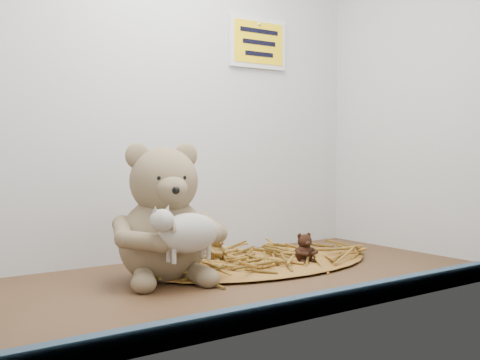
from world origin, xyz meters
TOP-DOWN VIEW (x-y plane):
  - alcove_shell at (0.00, 9.00)cm, footprint 120.40×60.20cm
  - front_rail at (0.00, -28.80)cm, footprint 119.28×2.20cm
  - straw_bed at (15.86, 9.84)cm, footprint 58.52×33.98cm
  - main_teddy at (-9.75, 8.92)cm, footprint 27.66×28.58cm
  - toy_lamb at (-9.75, -1.15)cm, footprint 16.44×10.03cm
  - mini_teddy_tan at (8.00, 16.30)cm, footprint 6.03×6.27cm
  - mini_teddy_brown at (23.72, 3.38)cm, footprint 6.41×6.64cm
  - wall_sign at (30.00, 29.40)cm, footprint 16.00×1.20cm

SIDE VIEW (x-z plane):
  - straw_bed at x=15.86cm, z-range 0.00..1.13cm
  - front_rail at x=0.00cm, z-range 0.00..3.60cm
  - mini_teddy_tan at x=8.00cm, z-range 1.13..7.55cm
  - mini_teddy_brown at x=23.72cm, z-range 1.13..7.80cm
  - toy_lamb at x=-9.75cm, z-range 5.49..16.11cm
  - main_teddy at x=-9.75cm, z-range 0.00..28.10cm
  - alcove_shell at x=0.00cm, z-range -0.20..90.20cm
  - wall_sign at x=30.00cm, z-range 49.50..60.50cm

